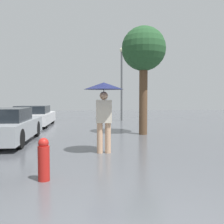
% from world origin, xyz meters
% --- Properties ---
extents(pedestrian, '(1.10, 1.10, 1.97)m').
position_xyz_m(pedestrian, '(0.03, 4.88, 1.56)').
color(pedestrian, tan).
rests_on(pedestrian, ground_plane).
extents(parked_car_middle, '(1.72, 4.05, 1.20)m').
position_xyz_m(parked_car_middle, '(-3.25, 6.91, 0.56)').
color(parked_car_middle, '#9EA3A8').
rests_on(parked_car_middle, ground_plane).
extents(parked_car_farthest, '(1.88, 4.13, 1.12)m').
position_xyz_m(parked_car_farthest, '(-3.41, 12.20, 0.53)').
color(parked_car_farthest, silver).
rests_on(parked_car_farthest, ground_plane).
extents(tree, '(1.85, 1.85, 4.53)m').
position_xyz_m(tree, '(1.92, 8.32, 3.49)').
color(tree, brown).
rests_on(tree, ground_plane).
extents(street_lamp, '(0.29, 0.29, 4.93)m').
position_xyz_m(street_lamp, '(1.90, 14.83, 2.90)').
color(street_lamp, '#515456').
rests_on(street_lamp, ground_plane).
extents(fire_hydrant, '(0.22, 0.22, 0.80)m').
position_xyz_m(fire_hydrant, '(-1.24, 2.64, 0.40)').
color(fire_hydrant, '#B21E19').
rests_on(fire_hydrant, ground_plane).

